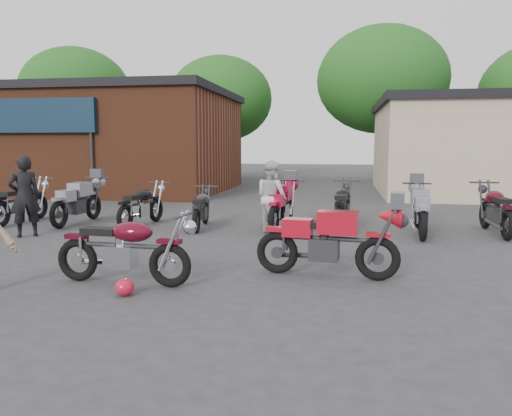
% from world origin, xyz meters
% --- Properties ---
extents(ground, '(90.00, 90.00, 0.00)m').
position_xyz_m(ground, '(0.00, 0.00, 0.00)').
color(ground, '#333436').
extents(brick_building, '(12.00, 8.00, 4.00)m').
position_xyz_m(brick_building, '(-9.00, 14.00, 2.00)').
color(brick_building, brown).
rests_on(brick_building, ground).
extents(stucco_building, '(10.00, 8.00, 3.50)m').
position_xyz_m(stucco_building, '(8.50, 15.00, 1.75)').
color(stucco_building, tan).
rests_on(stucco_building, ground).
extents(tree_0, '(6.56, 6.56, 8.20)m').
position_xyz_m(tree_0, '(-14.00, 22.00, 4.10)').
color(tree_0, '#144C16').
rests_on(tree_0, ground).
extents(tree_1, '(5.92, 5.92, 7.40)m').
position_xyz_m(tree_1, '(-5.00, 22.00, 3.70)').
color(tree_1, '#144C16').
rests_on(tree_1, ground).
extents(tree_2, '(7.04, 7.04, 8.80)m').
position_xyz_m(tree_2, '(4.00, 22.00, 4.40)').
color(tree_2, '#144C16').
rests_on(tree_2, ground).
extents(vintage_motorcycle, '(2.03, 0.78, 1.15)m').
position_xyz_m(vintage_motorcycle, '(-1.05, 0.09, 0.58)').
color(vintage_motorcycle, '#540A1A').
rests_on(vintage_motorcycle, ground).
extents(sportbike, '(2.15, 0.92, 1.21)m').
position_xyz_m(sportbike, '(1.79, 0.97, 0.60)').
color(sportbike, red).
rests_on(sportbike, ground).
extents(helmet, '(0.33, 0.33, 0.23)m').
position_xyz_m(helmet, '(-0.83, -0.43, 0.12)').
color(helmet, red).
rests_on(helmet, ground).
extents(person_dark, '(0.75, 0.74, 1.75)m').
position_xyz_m(person_dark, '(-4.75, 3.22, 0.87)').
color(person_dark, black).
rests_on(person_dark, ground).
extents(person_light, '(1.00, 0.99, 1.63)m').
position_xyz_m(person_light, '(0.41, 4.64, 0.81)').
color(person_light, silver).
rests_on(person_light, ground).
extents(row_bike_0, '(0.74, 2.10, 1.21)m').
position_xyz_m(row_bike_0, '(-6.07, 5.00, 0.60)').
color(row_bike_0, black).
rests_on(row_bike_0, ground).
extents(row_bike_1, '(0.79, 2.16, 1.24)m').
position_xyz_m(row_bike_1, '(-4.59, 5.11, 0.62)').
color(row_bike_1, '#9396A0').
rests_on(row_bike_1, ground).
extents(row_bike_2, '(0.93, 2.02, 1.13)m').
position_xyz_m(row_bike_2, '(-2.86, 5.06, 0.56)').
color(row_bike_2, black).
rests_on(row_bike_2, ground).
extents(row_bike_3, '(0.81, 1.87, 1.05)m').
position_xyz_m(row_bike_3, '(-1.32, 4.94, 0.53)').
color(row_bike_3, '#252528').
rests_on(row_bike_3, ground).
extents(row_bike_4, '(0.91, 2.19, 1.23)m').
position_xyz_m(row_bike_4, '(0.59, 5.09, 0.62)').
color(row_bike_4, '#BF0F38').
rests_on(row_bike_4, ground).
extents(row_bike_5, '(0.89, 2.16, 1.22)m').
position_xyz_m(row_bike_5, '(1.99, 5.43, 0.61)').
color(row_bike_5, black).
rests_on(row_bike_5, ground).
extents(row_bike_6, '(0.80, 2.11, 1.21)m').
position_xyz_m(row_bike_6, '(3.66, 4.91, 0.60)').
color(row_bike_6, gray).
rests_on(row_bike_6, ground).
extents(row_bike_7, '(0.74, 2.12, 1.22)m').
position_xyz_m(row_bike_7, '(5.34, 5.29, 0.61)').
color(row_bike_7, '#490914').
rests_on(row_bike_7, ground).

